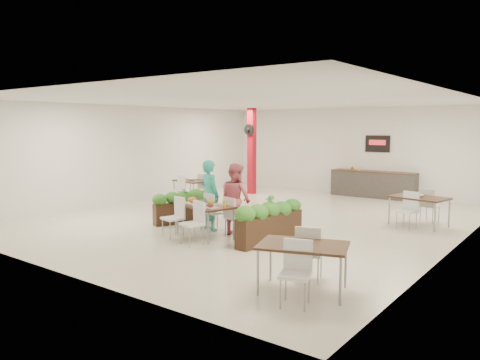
% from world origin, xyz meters
% --- Properties ---
extents(ground, '(12.00, 12.00, 0.00)m').
position_xyz_m(ground, '(0.00, 0.00, 0.00)').
color(ground, beige).
rests_on(ground, ground).
extents(room_shell, '(10.10, 12.10, 3.22)m').
position_xyz_m(room_shell, '(0.00, 0.00, 2.01)').
color(room_shell, white).
rests_on(room_shell, ground).
extents(red_column, '(0.40, 0.41, 3.20)m').
position_xyz_m(red_column, '(-3.00, 3.79, 1.64)').
color(red_column, '#A90B19').
rests_on(red_column, ground).
extents(service_counter, '(3.00, 0.64, 2.20)m').
position_xyz_m(service_counter, '(1.00, 5.65, 0.49)').
color(service_counter, '#2F2C29').
rests_on(service_counter, ground).
extents(main_table, '(1.58, 1.87, 0.92)m').
position_xyz_m(main_table, '(0.18, -2.51, 0.64)').
color(main_table, black).
rests_on(main_table, ground).
extents(diner_man, '(0.71, 0.55, 1.72)m').
position_xyz_m(diner_man, '(-0.21, -1.86, 0.86)').
color(diner_man, '#29B39B').
rests_on(diner_man, ground).
extents(diner_woman, '(0.95, 0.82, 1.68)m').
position_xyz_m(diner_woman, '(0.59, -1.86, 0.84)').
color(diner_woman, '#D45E6E').
rests_on(diner_woman, ground).
extents(planter_left, '(0.91, 1.66, 0.91)m').
position_xyz_m(planter_left, '(-1.30, -1.62, 0.49)').
color(planter_left, black).
rests_on(planter_left, ground).
extents(planter_right, '(0.58, 1.99, 1.05)m').
position_xyz_m(planter_right, '(1.67, -2.03, 0.50)').
color(planter_right, black).
rests_on(planter_right, ground).
extents(side_table_a, '(1.30, 1.67, 0.92)m').
position_xyz_m(side_table_a, '(-3.36, 0.89, 0.63)').
color(side_table_a, black).
rests_on(side_table_a, ground).
extents(side_table_b, '(1.48, 1.67, 0.92)m').
position_xyz_m(side_table_b, '(3.74, 1.70, 0.64)').
color(side_table_b, black).
rests_on(side_table_b, ground).
extents(side_table_c, '(1.55, 1.67, 0.92)m').
position_xyz_m(side_table_c, '(3.75, -4.28, 0.64)').
color(side_table_c, black).
rests_on(side_table_c, ground).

